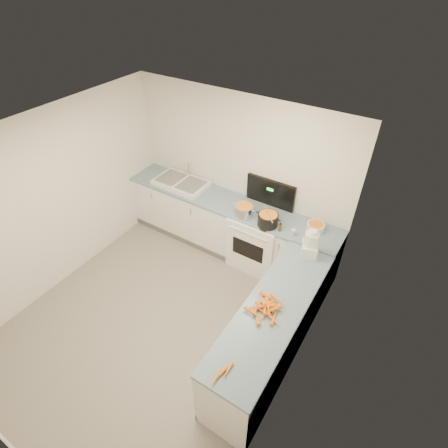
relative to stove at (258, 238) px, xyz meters
The scene contains 19 objects.
floor 1.84m from the stove, 108.07° to the right, with size 3.50×4.00×0.00m, color gray, non-canonical shape.
ceiling 2.69m from the stove, 108.07° to the right, with size 3.50×4.00×0.00m, color silver, non-canonical shape.
wall_back 1.00m from the stove, 150.23° to the left, with size 3.50×2.50×0.00m, color silver, non-canonical shape.
wall_left 2.96m from the stove, 143.77° to the right, with size 4.00×2.50×0.00m, color silver, non-canonical shape.
wall_right 2.21m from the stove, 54.55° to the right, with size 4.00×2.50×0.00m, color silver, non-canonical shape.
counter_back 0.55m from the stove, behind, with size 3.50×0.62×0.94m.
counter_right 1.65m from the stove, 56.99° to the right, with size 0.62×2.20×0.94m.
stove is the anchor object (origin of this frame).
sink 1.54m from the stove, behind, with size 0.86×0.52×0.31m.
steel_pot 0.60m from the stove, 139.27° to the right, with size 0.27×0.27×0.20m, color silver.
black_pot 0.60m from the stove, 39.72° to the right, with size 0.28×0.28×0.20m, color black.
wooden_spoon 0.71m from the stove, 39.72° to the right, with size 0.02×0.02×0.39m, color #AD7A47.
mixing_bowl 0.95m from the stove, ahead, with size 0.23×0.23×0.11m, color white.
extract_bottle 0.68m from the stove, 25.52° to the right, with size 0.04×0.04×0.11m, color #593319.
spice_jar 0.79m from the stove, 17.09° to the right, with size 0.05×0.05×0.08m, color #E5B266.
food_processor 1.17m from the stove, 24.35° to the right, with size 0.25×0.28×0.38m.
carrot_pile 1.76m from the stove, 60.47° to the right, with size 0.42×0.44×0.09m.
peeled_carrots 2.51m from the stove, 70.39° to the right, with size 0.10×0.29×0.04m.
peelings 1.73m from the stove, behind, with size 0.21×0.27×0.01m.
Camera 1 is at (2.25, -1.98, 4.00)m, focal length 28.00 mm.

